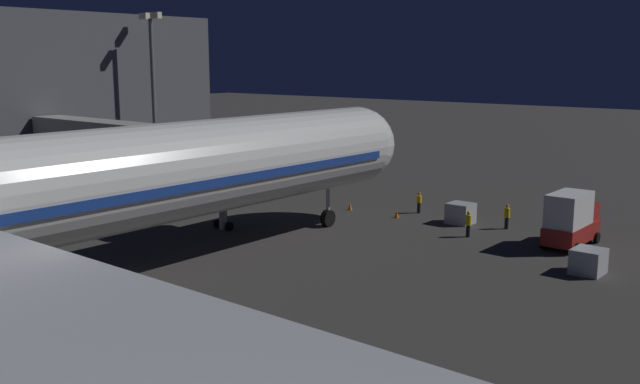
# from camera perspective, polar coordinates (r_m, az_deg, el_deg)

# --- Properties ---
(ground_plane) EXTENTS (320.00, 320.00, 0.00)m
(ground_plane) POSITION_cam_1_polar(r_m,az_deg,el_deg) (37.89, -18.74, -7.96)
(ground_plane) COLOR #383533
(jet_bridge) EXTENTS (25.47, 3.40, 7.08)m
(jet_bridge) POSITION_cam_1_polar(r_m,az_deg,el_deg) (55.62, -13.78, 3.95)
(jet_bridge) COLOR #9E9E99
(jet_bridge) RESTS_ON ground_plane
(apron_floodlight_mast) EXTENTS (2.90, 0.50, 16.09)m
(apron_floodlight_mast) POSITION_cam_1_polar(r_m,az_deg,el_deg) (70.94, -13.27, 8.49)
(apron_floodlight_mast) COLOR #59595E
(apron_floodlight_mast) RESTS_ON ground_plane
(catering_truck) EXTENTS (2.36, 5.04, 3.52)m
(catering_truck) POSITION_cam_1_polar(r_m,az_deg,el_deg) (47.63, 19.54, -2.04)
(catering_truck) COLOR maroon
(catering_truck) RESTS_ON ground_plane
(baggage_container_near_belt) EXTENTS (1.62, 1.79, 1.40)m
(baggage_container_near_belt) POSITION_cam_1_polar(r_m,az_deg,el_deg) (42.14, 20.75, -5.23)
(baggage_container_near_belt) COLOR #B7BABF
(baggage_container_near_belt) RESTS_ON ground_plane
(baggage_container_mid_row) EXTENTS (1.73, 1.66, 1.49)m
(baggage_container_mid_row) POSITION_cam_1_polar(r_m,az_deg,el_deg) (52.34, 11.23, -1.69)
(baggage_container_mid_row) COLOR #B7BABF
(baggage_container_mid_row) RESTS_ON ground_plane
(ground_crew_by_belt_loader) EXTENTS (0.40, 0.40, 1.64)m
(ground_crew_by_belt_loader) POSITION_cam_1_polar(r_m,az_deg,el_deg) (55.34, 7.96, -0.77)
(ground_crew_by_belt_loader) COLOR black
(ground_crew_by_belt_loader) RESTS_ON ground_plane
(ground_crew_marshaller_fwd) EXTENTS (0.40, 0.40, 1.78)m
(ground_crew_marshaller_fwd) POSITION_cam_1_polar(r_m,az_deg,el_deg) (51.32, 14.79, -1.82)
(ground_crew_marshaller_fwd) COLOR black
(ground_crew_marshaller_fwd) RESTS_ON ground_plane
(ground_crew_by_tug) EXTENTS (0.40, 0.40, 1.78)m
(ground_crew_by_tug) POSITION_cam_1_polar(r_m,az_deg,el_deg) (48.40, 11.83, -2.43)
(ground_crew_by_tug) COLOR black
(ground_crew_by_tug) RESTS_ON ground_plane
(traffic_cone_nose_port) EXTENTS (0.36, 0.36, 0.55)m
(traffic_cone_nose_port) POSITION_cam_1_polar(r_m,az_deg,el_deg) (53.57, 6.18, -1.78)
(traffic_cone_nose_port) COLOR orange
(traffic_cone_nose_port) RESTS_ON ground_plane
(traffic_cone_nose_starboard) EXTENTS (0.36, 0.36, 0.55)m
(traffic_cone_nose_starboard) POSITION_cam_1_polar(r_m,az_deg,el_deg) (56.06, 2.43, -1.18)
(traffic_cone_nose_starboard) COLOR orange
(traffic_cone_nose_starboard) RESTS_ON ground_plane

